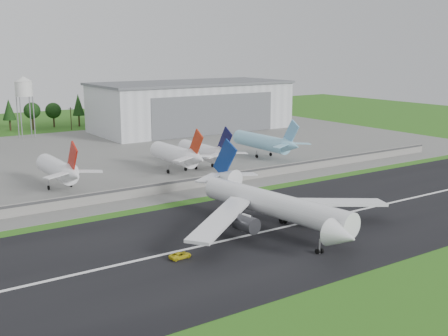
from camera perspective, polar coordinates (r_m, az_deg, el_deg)
ground at (r=124.14m, az=6.21°, el=-7.88°), size 600.00×600.00×0.00m
runway at (r=131.45m, az=3.38°, el=-6.65°), size 320.00×60.00×0.10m
runway_centerline at (r=131.43m, az=3.38°, el=-6.63°), size 220.00×1.00×0.02m
apron at (r=225.98m, az=-13.82°, el=0.96°), size 320.00×150.00×0.10m
blast_fence at (r=167.42m, az=-6.01°, el=-1.96°), size 240.00×0.61×3.50m
hangar_east at (r=296.58m, az=-3.32°, el=6.32°), size 102.00×47.00×25.20m
water_tower at (r=283.22m, az=-19.69°, el=7.79°), size 8.40×8.40×29.40m
utility_poles at (r=301.41m, az=-19.17°, el=3.34°), size 230.00×3.00×12.00m
treeline at (r=315.80m, az=-19.89°, el=3.66°), size 320.00×16.00×22.00m
main_airliner at (r=132.66m, az=5.25°, el=-4.31°), size 56.80×59.23×18.17m
ground_vehicle at (r=116.33m, az=-4.47°, el=-8.83°), size 4.92×2.52×1.33m
parked_jet_red_a at (r=176.83m, az=-16.28°, el=-0.17°), size 7.36×31.29×16.71m
parked_jet_red_b at (r=192.93m, az=-4.63°, el=1.32°), size 7.36×31.29×16.87m
parked_jet_navy at (r=198.60m, az=-1.81°, el=1.62°), size 7.36×31.29×16.72m
parked_jet_skyblue at (r=220.29m, az=4.31°, el=2.63°), size 7.36×37.29×16.77m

